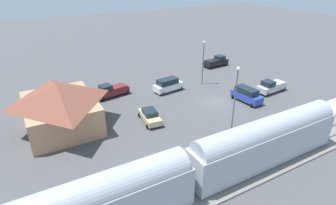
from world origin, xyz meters
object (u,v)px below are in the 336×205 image
(pickup_maroon, at_px, (111,90))
(pickup_silver, at_px, (271,86))
(station_building, at_px, (60,105))
(sedan_tan, at_px, (150,116))
(suv_white, at_px, (168,85))
(light_pole_lot_center, at_px, (203,58))
(pedestrian_waiting_far, at_px, (317,108))
(pedestrian_on_platform, at_px, (267,126))
(pickup_black, at_px, (216,61))
(suv_blue, at_px, (247,95))
(light_pole_near_platform, at_px, (236,92))

(pickup_maroon, bearing_deg, pickup_silver, -115.62)
(station_building, distance_m, sedan_tan, 11.45)
(suv_white, height_order, light_pole_lot_center, light_pole_lot_center)
(pedestrian_waiting_far, xyz_separation_m, light_pole_lot_center, (17.39, 6.78, 3.59))
(suv_white, bearing_deg, pedestrian_on_platform, -167.63)
(pickup_black, relative_size, suv_blue, 1.10)
(pedestrian_waiting_far, bearing_deg, sedan_tan, 64.52)
(station_building, xyz_separation_m, suv_white, (3.39, -17.48, -1.95))
(pedestrian_on_platform, xyz_separation_m, pickup_maroon, (20.30, 12.77, -0.25))
(station_building, relative_size, pedestrian_on_platform, 6.62)
(pedestrian_on_platform, bearing_deg, pedestrian_waiting_far, -89.67)
(pickup_silver, distance_m, light_pole_near_platform, 15.41)
(pedestrian_waiting_far, bearing_deg, pickup_maroon, 47.99)
(station_building, bearing_deg, pedestrian_on_platform, -123.73)
(pedestrian_waiting_far, relative_size, pickup_silver, 0.31)
(pickup_silver, relative_size, light_pole_lot_center, 0.71)
(pickup_black, xyz_separation_m, pickup_silver, (-15.21, 0.57, 0.00))
(pedestrian_on_platform, bearing_deg, pickup_black, -25.27)
(pedestrian_on_platform, distance_m, pickup_black, 26.75)
(suv_white, xyz_separation_m, pickup_black, (6.55, -15.29, -0.12))
(pedestrian_on_platform, bearing_deg, sedan_tan, 47.92)
(pickup_black, distance_m, light_pole_near_platform, 25.78)
(light_pole_near_platform, bearing_deg, pedestrian_on_platform, -138.01)
(suv_blue, distance_m, light_pole_lot_center, 10.02)
(station_building, height_order, pickup_maroon, station_building)
(station_building, xyz_separation_m, pedestrian_waiting_far, (-14.19, -31.06, -1.82))
(sedan_tan, relative_size, suv_blue, 0.93)
(pickup_black, relative_size, light_pole_lot_center, 0.71)
(pickup_silver, bearing_deg, station_building, 80.70)
(suv_white, xyz_separation_m, light_pole_near_platform, (-14.59, -1.12, 4.06))
(pickup_maroon, bearing_deg, station_building, 125.19)
(suv_white, relative_size, light_pole_lot_center, 0.66)
(sedan_tan, height_order, pickup_black, pickup_black)
(pickup_maroon, height_order, light_pole_lot_center, light_pole_lot_center)
(suv_blue, bearing_deg, pedestrian_waiting_far, -148.79)
(pickup_maroon, bearing_deg, pedestrian_waiting_far, -132.01)
(sedan_tan, bearing_deg, station_building, 67.32)
(pedestrian_waiting_far, bearing_deg, pickup_black, -4.05)
(station_building, distance_m, light_pole_near_platform, 21.82)
(pedestrian_waiting_far, bearing_deg, suv_blue, 31.21)
(pickup_maroon, relative_size, sedan_tan, 1.21)
(light_pole_lot_center, bearing_deg, pickup_black, -51.52)
(pickup_maroon, relative_size, suv_blue, 1.12)
(suv_blue, xyz_separation_m, light_pole_lot_center, (9.13, 1.78, 3.72))
(pickup_black, height_order, light_pole_near_platform, light_pole_near_platform)
(pedestrian_waiting_far, distance_m, light_pole_lot_center, 19.00)
(sedan_tan, height_order, pickup_silver, pickup_silver)
(light_pole_lot_center, bearing_deg, pedestrian_on_platform, 170.45)
(sedan_tan, bearing_deg, pedestrian_waiting_far, -115.48)
(sedan_tan, xyz_separation_m, light_pole_lot_center, (7.52, -13.92, 3.99))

